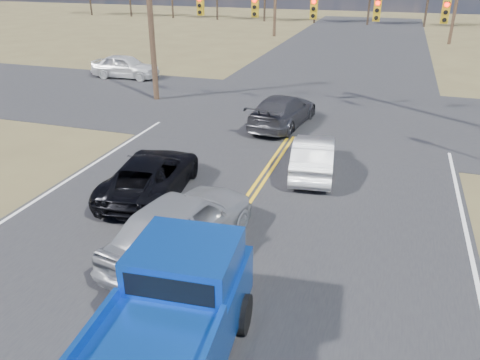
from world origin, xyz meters
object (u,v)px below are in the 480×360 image
(silver_suv, at_px, (182,224))
(dgrey_car_queue, at_px, (283,111))
(black_suv, at_px, (151,175))
(cross_car_west, at_px, (125,66))
(pickup_truck, at_px, (162,340))
(white_car_queue, at_px, (313,156))

(silver_suv, xyz_separation_m, dgrey_car_queue, (0.00, 11.77, -0.13))
(black_suv, distance_m, cross_car_west, 18.88)
(silver_suv, height_order, dgrey_car_queue, silver_suv)
(pickup_truck, relative_size, dgrey_car_queue, 1.20)
(silver_suv, height_order, black_suv, silver_suv)
(pickup_truck, xyz_separation_m, silver_suv, (-1.58, 4.26, -0.22))
(silver_suv, bearing_deg, cross_car_west, -45.76)
(pickup_truck, height_order, dgrey_car_queue, pickup_truck)
(dgrey_car_queue, bearing_deg, white_car_queue, 122.66)
(black_suv, xyz_separation_m, white_car_queue, (4.98, 3.50, -0.00))
(cross_car_west, bearing_deg, dgrey_car_queue, -120.39)
(white_car_queue, bearing_deg, silver_suv, 62.37)
(silver_suv, relative_size, dgrey_car_queue, 1.00)
(white_car_queue, height_order, dgrey_car_queue, dgrey_car_queue)
(pickup_truck, height_order, white_car_queue, pickup_truck)
(silver_suv, bearing_deg, dgrey_car_queue, -80.24)
(pickup_truck, height_order, black_suv, pickup_truck)
(white_car_queue, bearing_deg, pickup_truck, 78.36)
(cross_car_west, bearing_deg, silver_suv, -147.37)
(pickup_truck, xyz_separation_m, white_car_queue, (0.86, 10.78, -0.40))
(black_suv, relative_size, dgrey_car_queue, 0.98)
(pickup_truck, xyz_separation_m, black_suv, (-4.12, 7.28, -0.40))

